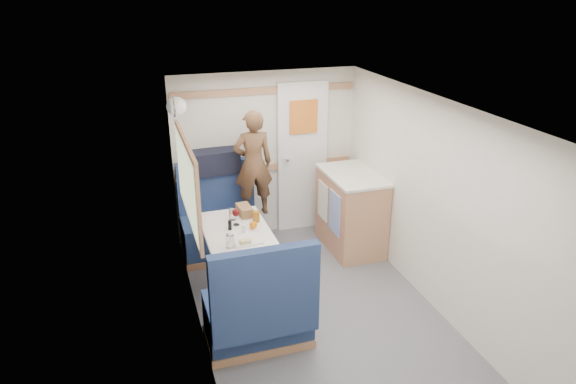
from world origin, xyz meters
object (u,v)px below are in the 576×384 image
object	(u,v)px
tray	(245,238)
tumbler_right	(232,214)
beer_glass	(256,217)
cheese_block	(245,241)
bench_near	(259,316)
orange_fruit	(253,225)
duffel_bag	(214,162)
dome_light	(176,107)
galley_counter	(351,210)
dinette_table	(236,242)
bench_far	(221,229)
tumbler_left	(230,241)
pepper_grinder	(230,225)
salt_grinder	(244,229)
person	(253,164)
bread_loaf	(245,210)
wine_glass	(236,213)

from	to	relation	value
tray	tumbler_right	world-z (taller)	tumbler_right
beer_glass	cheese_block	bearing A→B (deg)	-115.80
bench_near	orange_fruit	size ratio (longest dim) A/B	13.93
duffel_bag	orange_fruit	size ratio (longest dim) A/B	7.29
dome_light	bench_near	bearing A→B (deg)	-77.18
bench_near	cheese_block	bearing A→B (deg)	88.56
galley_counter	beer_glass	distance (m)	1.36
cheese_block	tumbler_right	distance (m)	0.56
duffel_bag	orange_fruit	xyz separation A→B (m)	(0.15, -1.22, -0.26)
dinette_table	bench_far	world-z (taller)	bench_far
bench_near	cheese_block	size ratio (longest dim) A/B	10.46
bench_far	tumbler_left	world-z (taller)	bench_far
tumbler_left	dinette_table	bearing A→B (deg)	70.48
beer_glass	duffel_bag	bearing A→B (deg)	101.88
tumbler_left	pepper_grinder	distance (m)	0.36
dome_light	salt_grinder	world-z (taller)	dome_light
bench_far	tray	xyz separation A→B (m)	(0.04, -1.10, 0.43)
dinette_table	galley_counter	xyz separation A→B (m)	(1.47, 0.55, -0.10)
person	tray	world-z (taller)	person
person	beer_glass	distance (m)	0.84
tumbler_right	bread_loaf	world-z (taller)	tumbler_right
bread_loaf	cheese_block	bearing A→B (deg)	-102.45
beer_glass	dinette_table	bearing A→B (deg)	-160.83
tumbler_left	bench_far	bearing A→B (deg)	83.98
wine_glass	galley_counter	bearing A→B (deg)	18.39
beer_glass	pepper_grinder	distance (m)	0.30
orange_fruit	person	bearing A→B (deg)	75.58
cheese_block	salt_grinder	size ratio (longest dim) A/B	1.11
tumbler_left	beer_glass	distance (m)	0.57
tray	bread_loaf	world-z (taller)	bread_loaf
orange_fruit	bread_loaf	xyz separation A→B (m)	(0.00, 0.37, -0.01)
galley_counter	cheese_block	size ratio (longest dim) A/B	9.17
orange_fruit	wine_glass	xyz separation A→B (m)	(-0.13, 0.17, 0.07)
cheese_block	pepper_grinder	size ratio (longest dim) A/B	1.06
duffel_bag	tumbler_left	xyz separation A→B (m)	(-0.14, -1.49, -0.25)
duffel_bag	bread_loaf	distance (m)	0.90
tumbler_left	salt_grinder	xyz separation A→B (m)	(0.18, 0.23, -0.02)
dome_light	tray	world-z (taller)	dome_light
bench_far	tumbler_left	bearing A→B (deg)	-96.02
tray	dome_light	bearing A→B (deg)	111.32
cheese_block	bread_loaf	distance (m)	0.65
orange_fruit	bread_loaf	world-z (taller)	bread_loaf
bench_near	tumbler_right	xyz separation A→B (m)	(0.01, 1.06, 0.48)
wine_glass	bread_loaf	bearing A→B (deg)	57.18
galley_counter	person	world-z (taller)	person
wine_glass	pepper_grinder	world-z (taller)	wine_glass
pepper_grinder	tumbler_right	bearing A→B (deg)	71.97
bench_far	tumbler_right	xyz separation A→B (m)	(0.01, -0.67, 0.48)
tray	bread_loaf	xyz separation A→B (m)	(0.12, 0.51, 0.04)
duffel_bag	galley_counter	bearing A→B (deg)	-26.42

